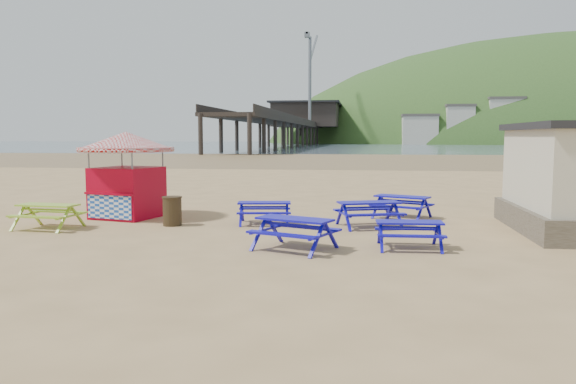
# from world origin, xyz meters

# --- Properties ---
(ground) EXTENTS (400.00, 400.00, 0.00)m
(ground) POSITION_xyz_m (0.00, 0.00, 0.00)
(ground) COLOR tan
(ground) RESTS_ON ground
(wet_sand) EXTENTS (400.00, 400.00, 0.00)m
(wet_sand) POSITION_xyz_m (0.00, 55.00, 0.00)
(wet_sand) COLOR olive
(wet_sand) RESTS_ON ground
(sea) EXTENTS (400.00, 400.00, 0.00)m
(sea) POSITION_xyz_m (0.00, 170.00, 0.01)
(sea) COLOR #445562
(sea) RESTS_ON ground
(picnic_table_blue_a) EXTENTS (1.84, 1.57, 0.70)m
(picnic_table_blue_a) POSITION_xyz_m (-0.73, 1.28, 0.35)
(picnic_table_blue_a) COLOR #0C0F9D
(picnic_table_blue_a) RESTS_ON ground
(picnic_table_blue_b) EXTENTS (2.24, 2.07, 0.75)m
(picnic_table_blue_b) POSITION_xyz_m (3.67, 3.15, 0.38)
(picnic_table_blue_b) COLOR #0C0F9D
(picnic_table_blue_b) RESTS_ON ground
(picnic_table_blue_c) EXTENTS (2.23, 2.00, 0.78)m
(picnic_table_blue_c) POSITION_xyz_m (2.54, 1.08, 0.39)
(picnic_table_blue_c) COLOR #0C0F9D
(picnic_table_blue_c) RESTS_ON ground
(picnic_table_blue_e) EXTENTS (2.29, 2.10, 0.78)m
(picnic_table_blue_e) POSITION_xyz_m (0.71, -2.62, 0.39)
(picnic_table_blue_e) COLOR #0C0F9D
(picnic_table_blue_e) RESTS_ON ground
(picnic_table_blue_f) EXTENTS (1.67, 1.37, 0.68)m
(picnic_table_blue_f) POSITION_xyz_m (3.50, -2.11, 0.34)
(picnic_table_blue_f) COLOR #0C0F9D
(picnic_table_blue_f) RESTS_ON ground
(picnic_table_yellow) EXTENTS (1.90, 1.59, 0.74)m
(picnic_table_yellow) POSITION_xyz_m (-6.98, -0.55, 0.37)
(picnic_table_yellow) COLOR #86B125
(picnic_table_yellow) RESTS_ON ground
(ice_cream_kiosk) EXTENTS (3.93, 3.93, 2.92)m
(ice_cream_kiosk) POSITION_xyz_m (-5.59, 2.01, 1.84)
(ice_cream_kiosk) COLOR #A9001A
(ice_cream_kiosk) RESTS_ON ground
(litter_bin) EXTENTS (0.62, 0.62, 0.91)m
(litter_bin) POSITION_xyz_m (-3.50, 0.55, 0.46)
(litter_bin) COLOR #3D2E1B
(litter_bin) RESTS_ON ground
(pier) EXTENTS (24.00, 220.00, 39.29)m
(pier) POSITION_xyz_m (-17.99, 178.23, 5.46)
(pier) COLOR black
(pier) RESTS_ON ground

